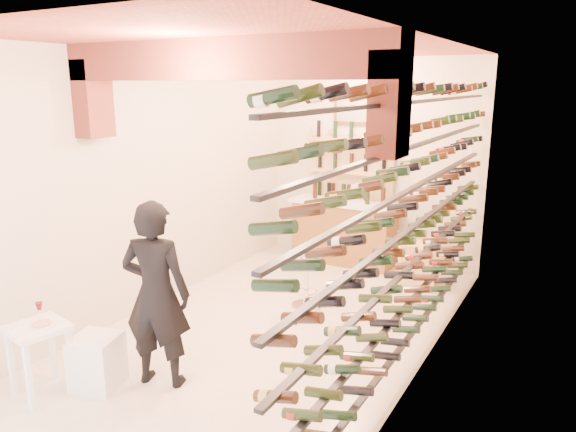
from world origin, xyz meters
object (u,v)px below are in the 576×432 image
object	(u,v)px
wine_rack	(409,216)
back_counter	(344,230)
chrome_barstool	(306,275)
crate_lower	(417,274)
white_stool	(97,362)
person	(156,294)
tasting_table	(39,338)

from	to	relation	value
wine_rack	back_counter	xyz separation A→B (m)	(-1.83, 2.65, -1.02)
wine_rack	chrome_barstool	xyz separation A→B (m)	(-1.51, 0.73, -1.12)
crate_lower	white_stool	bearing A→B (deg)	-114.40
person	white_stool	bearing A→B (deg)	19.83
white_stool	person	world-z (taller)	person
person	chrome_barstool	distance (m)	2.37
wine_rack	person	size ratio (longest dim) A/B	3.16
back_counter	crate_lower	xyz separation A→B (m)	(1.34, -0.45, -0.37)
tasting_table	person	size ratio (longest dim) A/B	0.46
white_stool	crate_lower	xyz separation A→B (m)	(1.87, 4.12, -0.09)
wine_rack	chrome_barstool	bearing A→B (deg)	154.08
back_counter	chrome_barstool	distance (m)	1.95
back_counter	white_stool	size ratio (longest dim) A/B	3.34
chrome_barstool	crate_lower	xyz separation A→B (m)	(1.02, 1.47, -0.27)
wine_rack	person	world-z (taller)	wine_rack
white_stool	chrome_barstool	bearing A→B (deg)	72.21
white_stool	crate_lower	world-z (taller)	white_stool
wine_rack	white_stool	size ratio (longest dim) A/B	11.21
back_counter	crate_lower	world-z (taller)	back_counter
tasting_table	white_stool	bearing A→B (deg)	58.82
back_counter	wine_rack	bearing A→B (deg)	-55.34
tasting_table	person	world-z (taller)	person
wine_rack	person	distance (m)	2.54
tasting_table	crate_lower	size ratio (longest dim) A/B	1.55
back_counter	tasting_table	distance (m)	4.98
tasting_table	chrome_barstool	xyz separation A→B (m)	(1.18, 2.99, -0.13)
white_stool	tasting_table	bearing A→B (deg)	-134.13
back_counter	tasting_table	xyz separation A→B (m)	(-0.86, -4.91, 0.03)
back_counter	tasting_table	size ratio (longest dim) A/B	2.04
wine_rack	back_counter	size ratio (longest dim) A/B	3.35
crate_lower	tasting_table	bearing A→B (deg)	-116.27
person	chrome_barstool	size ratio (longest dim) A/B	2.43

